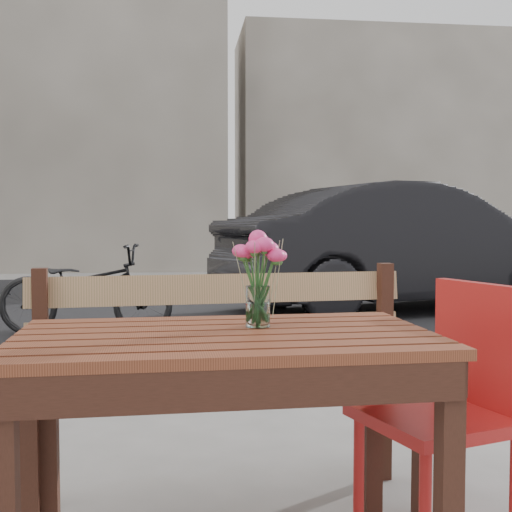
{
  "coord_description": "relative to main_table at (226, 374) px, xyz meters",
  "views": [
    {
      "loc": [
        -0.1,
        -1.87,
        1.11
      ],
      "look_at": [
        0.15,
        0.21,
        1.0
      ],
      "focal_mm": 45.0,
      "sensor_mm": 36.0,
      "label": 1
    }
  ],
  "objects": [
    {
      "name": "parked_car",
      "position": [
        2.74,
        5.96,
        0.14
      ],
      "size": [
        5.06,
        2.81,
        1.58
      ],
      "primitive_type": "imported",
      "rotation": [
        0.0,
        0.0,
        1.82
      ],
      "color": "black",
      "rests_on": "ground"
    },
    {
      "name": "main_bench",
      "position": [
        0.04,
        0.57,
        -0.07
      ],
      "size": [
        1.58,
        0.6,
        0.96
      ],
      "rotation": [
        0.0,
        0.0,
        0.09
      ],
      "color": "#96794D",
      "rests_on": "ground"
    },
    {
      "name": "main_table",
      "position": [
        0.0,
        0.0,
        0.0
      ],
      "size": [
        1.28,
        0.77,
        0.78
      ],
      "rotation": [
        0.0,
        0.0,
        0.03
      ],
      "color": "#5B2B18",
      "rests_on": "ground"
    },
    {
      "name": "bicycle",
      "position": [
        -1.06,
        4.52,
        -0.2
      ],
      "size": [
        1.78,
        0.81,
        0.9
      ],
      "primitive_type": "imported",
      "rotation": [
        0.0,
        0.0,
        1.45
      ],
      "color": "black",
      "rests_on": "ground"
    },
    {
      "name": "main_vase",
      "position": [
        0.11,
        0.1,
        0.32
      ],
      "size": [
        0.17,
        0.17,
        0.31
      ],
      "color": "white",
      "rests_on": "main_table"
    },
    {
      "name": "red_chair",
      "position": [
        0.79,
        0.12,
        -0.13
      ],
      "size": [
        0.56,
        0.56,
        0.9
      ],
      "rotation": [
        0.0,
        0.0,
        -1.27
      ],
      "color": "red",
      "rests_on": "ground"
    },
    {
      "name": "street",
      "position": [
        -0.04,
        5.01,
        -0.62
      ],
      "size": [
        30.0,
        8.12,
        0.12
      ],
      "color": "black",
      "rests_on": "ground"
    },
    {
      "name": "backdrop_buildings",
      "position": [
        0.13,
        14.34,
        2.95
      ],
      "size": [
        15.5,
        4.0,
        8.0
      ],
      "color": "slate",
      "rests_on": "ground"
    }
  ]
}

